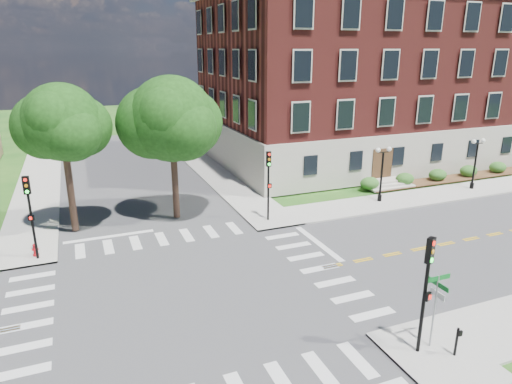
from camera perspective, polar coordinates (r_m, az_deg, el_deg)
name	(u,v)px	position (r m, az deg, el deg)	size (l,w,h in m)	color
ground	(190,294)	(22.94, -8.31, -12.53)	(160.00, 160.00, 0.00)	#1A4B15
road_ew	(190,294)	(22.93, -8.31, -12.52)	(90.00, 12.00, 0.01)	#3D3D3F
road_ns	(190,294)	(22.93, -8.31, -12.51)	(12.00, 90.00, 0.01)	#3D3D3F
sidewalk_ne	(315,180)	(41.55, 7.36, 1.56)	(34.00, 34.00, 0.12)	#9E9B93
crosswalk_east	(320,269)	(25.29, 7.95, -9.48)	(2.20, 10.20, 0.02)	silver
stop_bar_east	(318,243)	(28.36, 7.79, -6.36)	(0.40, 5.50, 0.00)	silver
main_building	(360,79)	(50.24, 12.86, 13.64)	(30.60, 22.40, 16.50)	#AEA899
shrub_row	(452,180)	(44.97, 23.34, 1.40)	(18.00, 2.00, 1.30)	#22551C
tree_c	(62,123)	(30.26, -23.10, 7.97)	(4.74, 4.74, 9.39)	#302318
tree_d	(172,119)	(30.79, -10.51, 8.93)	(5.67, 5.67, 9.69)	#302318
traffic_signal_se	(427,281)	(18.34, 20.55, -10.37)	(0.38, 0.46, 4.80)	black
traffic_signal_ne	(268,177)	(30.49, 1.57, 1.89)	(0.36, 0.40, 4.80)	black
traffic_signal_nw	(30,207)	(27.63, -26.43, -1.69)	(0.37, 0.44, 4.80)	black
twin_lamp_west	(382,171)	(35.87, 15.46, 2.56)	(1.36, 0.36, 4.23)	black
twin_lamp_east	(475,161)	(41.89, 25.75, 3.55)	(1.36, 0.36, 4.23)	black
street_sign_pole	(436,297)	(19.23, 21.60, -12.12)	(1.10, 1.10, 3.10)	gray
push_button_post	(457,340)	(19.81, 23.83, -16.60)	(0.14, 0.21, 1.20)	black
fire_hydrant	(35,250)	(28.97, -25.86, -6.54)	(0.35, 0.35, 0.75)	red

